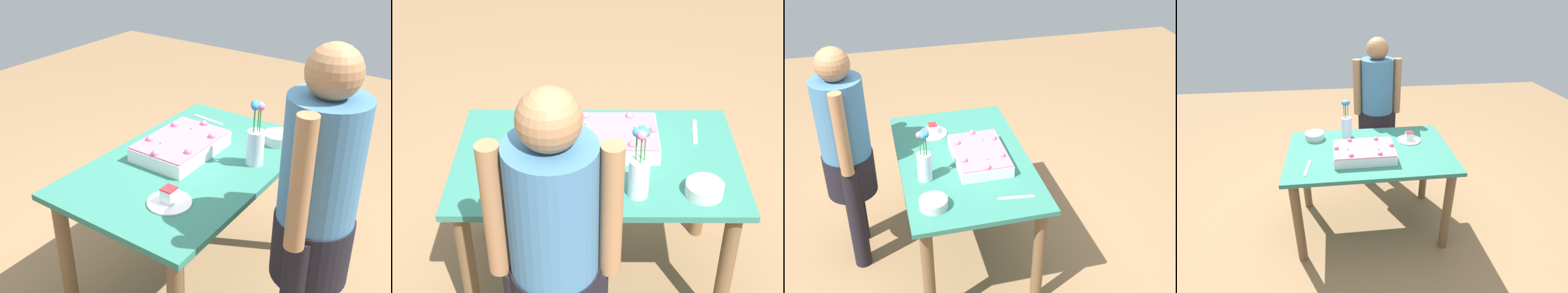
{
  "view_description": "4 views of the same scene",
  "coord_description": "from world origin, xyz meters",
  "views": [
    {
      "loc": [
        1.7,
        1.22,
        1.92
      ],
      "look_at": [
        -0.03,
        0.01,
        0.83
      ],
      "focal_mm": 45.0,
      "sensor_mm": 36.0,
      "label": 1
    },
    {
      "loc": [
        0.03,
        2.15,
        2.31
      ],
      "look_at": [
        0.04,
        -0.05,
        0.77
      ],
      "focal_mm": 55.0,
      "sensor_mm": 36.0,
      "label": 2
    },
    {
      "loc": [
        -2.51,
        0.51,
        2.44
      ],
      "look_at": [
        -0.1,
        -0.08,
        0.89
      ],
      "focal_mm": 45.0,
      "sensor_mm": 36.0,
      "label": 3
    },
    {
      "loc": [
        -0.22,
        -2.07,
        1.9
      ],
      "look_at": [
        0.02,
        -0.04,
        0.81
      ],
      "focal_mm": 28.0,
      "sensor_mm": 36.0,
      "label": 4
    }
  ],
  "objects": [
    {
      "name": "dining_table",
      "position": [
        0.0,
        0.0,
        0.62
      ],
      "size": [
        1.27,
        0.8,
        0.75
      ],
      "color": "#307361",
      "rests_on": "ground_plane"
    },
    {
      "name": "ground_plane",
      "position": [
        0.0,
        0.0,
        0.0
      ],
      "size": [
        8.0,
        8.0,
        0.0
      ],
      "primitive_type": "plane",
      "color": "#8F6C49"
    },
    {
      "name": "serving_plate_with_slice",
      "position": [
        0.34,
        0.14,
        0.77
      ],
      "size": [
        0.19,
        0.19,
        0.07
      ],
      "color": "white",
      "rests_on": "dining_table"
    },
    {
      "name": "sheet_cake",
      "position": [
        -0.05,
        -0.09,
        0.79
      ],
      "size": [
        0.45,
        0.31,
        0.1
      ],
      "color": "white",
      "rests_on": "dining_table"
    },
    {
      "name": "person_standing",
      "position": [
        0.15,
        0.7,
        0.85
      ],
      "size": [
        0.45,
        0.31,
        1.49
      ],
      "rotation": [
        0.0,
        0.0,
        -1.57
      ],
      "color": "black",
      "rests_on": "ground_plane"
    },
    {
      "name": "cake_knife",
      "position": [
        -0.46,
        -0.2,
        0.75
      ],
      "size": [
        0.04,
        0.21,
        0.0
      ],
      "primitive_type": "cube",
      "rotation": [
        0.0,
        0.0,
        1.46
      ],
      "color": "silver",
      "rests_on": "dining_table"
    },
    {
      "name": "fruit_bowl",
      "position": [
        -0.43,
        0.26,
        0.78
      ],
      "size": [
        0.16,
        0.16,
        0.05
      ],
      "primitive_type": "cylinder",
      "color": "silver",
      "rests_on": "dining_table"
    },
    {
      "name": "flower_vase",
      "position": [
        -0.16,
        0.26,
        0.87
      ],
      "size": [
        0.08,
        0.08,
        0.32
      ],
      "color": "silver",
      "rests_on": "dining_table"
    }
  ]
}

